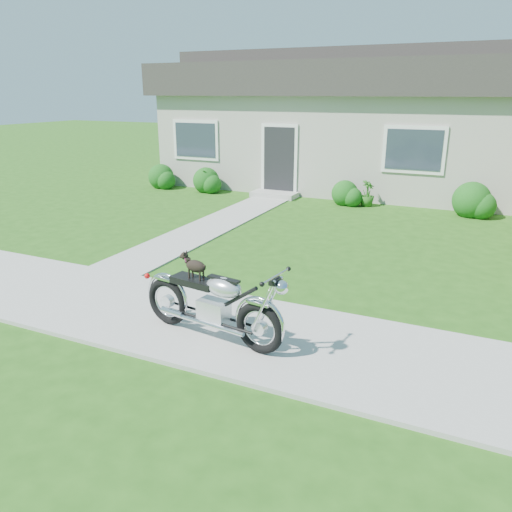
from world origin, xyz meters
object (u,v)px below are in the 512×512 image
(house, at_px, (353,121))
(potted_plant_right, at_px, (367,194))
(potted_plant_left, at_px, (210,180))
(motorcycle_with_dog, at_px, (213,303))

(house, distance_m, potted_plant_right, 4.13)
(house, height_order, potted_plant_right, house)
(potted_plant_left, bearing_deg, potted_plant_right, 0.00)
(potted_plant_left, relative_size, motorcycle_with_dog, 0.34)
(potted_plant_right, bearing_deg, house, 112.10)
(motorcycle_with_dog, bearing_deg, house, 104.66)
(house, xyz_separation_m, potted_plant_right, (1.40, -3.44, -1.79))
(potted_plant_right, relative_size, motorcycle_with_dog, 0.33)
(house, distance_m, motorcycle_with_dog, 12.59)
(house, height_order, potted_plant_left, house)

